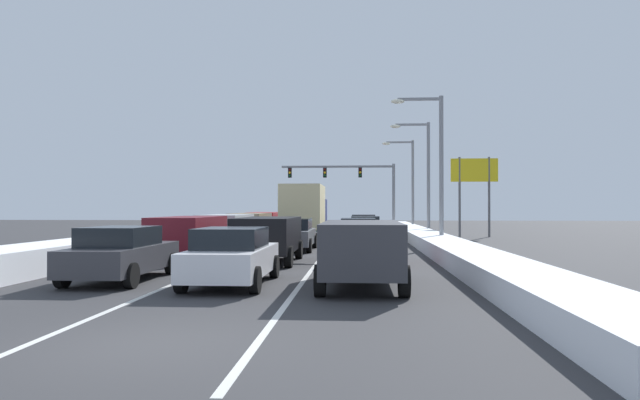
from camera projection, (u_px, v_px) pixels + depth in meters
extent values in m
plane|color=#333335|center=(291.00, 250.00, 27.30)|extent=(121.81, 121.81, 0.00)
cube|color=silver|center=(331.00, 244.00, 31.86)|extent=(0.14, 51.53, 0.01)
cube|color=silver|center=(270.00, 244.00, 32.08)|extent=(0.14, 51.53, 0.01)
cube|color=white|center=(427.00, 239.00, 31.51)|extent=(1.85, 51.53, 0.63)
cube|color=white|center=(177.00, 236.00, 32.44)|extent=(2.19, 51.53, 0.84)
cube|color=#38383D|center=(361.00, 246.00, 14.78)|extent=(1.95, 4.90, 1.25)
cube|color=black|center=(362.00, 241.00, 12.37)|extent=(1.56, 0.06, 0.55)
cube|color=red|center=(326.00, 258.00, 12.43)|extent=(0.20, 0.08, 0.28)
cube|color=red|center=(398.00, 259.00, 12.33)|extent=(0.20, 0.08, 0.28)
cylinder|color=black|center=(328.00, 266.00, 16.53)|extent=(0.25, 0.74, 0.74)
cylinder|color=black|center=(395.00, 266.00, 16.40)|extent=(0.25, 0.74, 0.74)
cylinder|color=black|center=(320.00, 281.00, 13.14)|extent=(0.25, 0.74, 0.74)
cylinder|color=black|center=(404.00, 281.00, 13.01)|extent=(0.25, 0.74, 0.74)
cube|color=maroon|center=(363.00, 245.00, 21.28)|extent=(1.82, 4.50, 0.70)
cube|color=black|center=(363.00, 229.00, 21.14)|extent=(1.64, 2.20, 0.55)
cube|color=red|center=(343.00, 246.00, 19.13)|extent=(0.24, 0.08, 0.14)
cube|color=red|center=(385.00, 246.00, 19.04)|extent=(0.24, 0.08, 0.14)
cylinder|color=black|center=(341.00, 250.00, 22.88)|extent=(0.22, 0.66, 0.66)
cylinder|color=black|center=(386.00, 250.00, 22.76)|extent=(0.22, 0.66, 0.66)
cylinder|color=black|center=(338.00, 257.00, 19.79)|extent=(0.22, 0.66, 0.66)
cylinder|color=black|center=(390.00, 257.00, 19.67)|extent=(0.22, 0.66, 0.66)
cube|color=#B7BABF|center=(358.00, 236.00, 28.20)|extent=(1.82, 4.50, 0.70)
cube|color=black|center=(358.00, 224.00, 28.06)|extent=(1.64, 2.20, 0.55)
cube|color=red|center=(343.00, 236.00, 26.06)|extent=(0.24, 0.08, 0.14)
cube|color=red|center=(374.00, 236.00, 25.96)|extent=(0.24, 0.08, 0.14)
cylinder|color=black|center=(341.00, 240.00, 29.81)|extent=(0.22, 0.66, 0.66)
cylinder|color=black|center=(376.00, 240.00, 29.69)|extent=(0.22, 0.66, 0.66)
cylinder|color=black|center=(339.00, 244.00, 26.71)|extent=(0.22, 0.66, 0.66)
cylinder|color=black|center=(378.00, 244.00, 26.59)|extent=(0.22, 0.66, 0.66)
cube|color=#937F60|center=(365.00, 231.00, 34.36)|extent=(1.82, 4.50, 0.70)
cube|color=black|center=(365.00, 221.00, 34.22)|extent=(1.64, 2.20, 0.55)
cube|color=red|center=(353.00, 230.00, 32.21)|extent=(0.24, 0.08, 0.14)
cube|color=red|center=(378.00, 230.00, 32.12)|extent=(0.24, 0.08, 0.14)
cylinder|color=black|center=(351.00, 235.00, 35.96)|extent=(0.22, 0.66, 0.66)
cylinder|color=black|center=(379.00, 235.00, 35.84)|extent=(0.22, 0.66, 0.66)
cylinder|color=black|center=(350.00, 237.00, 32.87)|extent=(0.22, 0.66, 0.66)
cylinder|color=black|center=(381.00, 237.00, 32.75)|extent=(0.22, 0.66, 0.66)
cube|color=maroon|center=(363.00, 227.00, 41.32)|extent=(1.82, 4.50, 0.70)
cube|color=black|center=(363.00, 218.00, 41.18)|extent=(1.64, 2.20, 0.55)
cube|color=red|center=(354.00, 226.00, 39.17)|extent=(0.24, 0.08, 0.14)
cube|color=red|center=(374.00, 226.00, 39.08)|extent=(0.24, 0.08, 0.14)
cylinder|color=black|center=(351.00, 230.00, 42.92)|extent=(0.22, 0.66, 0.66)
cylinder|color=black|center=(375.00, 230.00, 42.80)|extent=(0.22, 0.66, 0.66)
cylinder|color=black|center=(351.00, 232.00, 39.83)|extent=(0.22, 0.66, 0.66)
cylinder|color=black|center=(376.00, 232.00, 39.71)|extent=(0.22, 0.66, 0.66)
cube|color=silver|center=(232.00, 261.00, 15.17)|extent=(1.82, 4.50, 0.70)
cube|color=black|center=(231.00, 238.00, 15.03)|extent=(1.64, 2.20, 0.55)
cube|color=red|center=(181.00, 265.00, 13.02)|extent=(0.24, 0.08, 0.14)
cube|color=red|center=(241.00, 265.00, 12.93)|extent=(0.24, 0.08, 0.14)
cylinder|color=black|center=(214.00, 266.00, 16.77)|extent=(0.22, 0.66, 0.66)
cylinder|color=black|center=(274.00, 266.00, 16.65)|extent=(0.22, 0.66, 0.66)
cylinder|color=black|center=(181.00, 279.00, 13.68)|extent=(0.22, 0.66, 0.66)
cylinder|color=black|center=(255.00, 280.00, 13.56)|extent=(0.22, 0.66, 0.66)
cube|color=black|center=(268.00, 234.00, 21.20)|extent=(1.95, 4.90, 1.25)
cube|color=black|center=(257.00, 229.00, 18.80)|extent=(1.56, 0.06, 0.55)
cube|color=red|center=(234.00, 241.00, 18.86)|extent=(0.20, 0.08, 0.28)
cube|color=red|center=(281.00, 241.00, 18.76)|extent=(0.20, 0.08, 0.28)
cylinder|color=black|center=(251.00, 249.00, 22.96)|extent=(0.25, 0.74, 0.74)
cylinder|color=black|center=(299.00, 249.00, 22.83)|extent=(0.25, 0.74, 0.74)
cylinder|color=black|center=(233.00, 256.00, 19.56)|extent=(0.25, 0.74, 0.74)
cylinder|color=black|center=(289.00, 257.00, 19.44)|extent=(0.25, 0.74, 0.74)
cube|color=slate|center=(293.00, 237.00, 27.22)|extent=(1.82, 4.50, 0.70)
cube|color=black|center=(293.00, 224.00, 27.08)|extent=(1.64, 2.20, 0.55)
cube|color=red|center=(272.00, 237.00, 25.07)|extent=(0.24, 0.08, 0.14)
cube|color=red|center=(303.00, 237.00, 24.98)|extent=(0.24, 0.08, 0.14)
cylinder|color=black|center=(279.00, 241.00, 28.82)|extent=(0.22, 0.66, 0.66)
cylinder|color=black|center=(314.00, 241.00, 28.70)|extent=(0.22, 0.66, 0.66)
cylinder|color=black|center=(270.00, 245.00, 25.73)|extent=(0.22, 0.66, 0.66)
cylinder|color=black|center=(309.00, 246.00, 25.61)|extent=(0.22, 0.66, 0.66)
cube|color=navy|center=(308.00, 215.00, 37.89)|extent=(2.35, 2.20, 2.00)
cube|color=#D1C18C|center=(303.00, 207.00, 34.31)|extent=(2.35, 5.00, 2.60)
cylinder|color=black|center=(292.00, 231.00, 38.25)|extent=(0.28, 0.92, 0.92)
cylinder|color=black|center=(326.00, 231.00, 38.10)|extent=(0.28, 0.92, 0.92)
cylinder|color=black|center=(281.00, 235.00, 32.87)|extent=(0.28, 0.92, 0.92)
cylinder|color=black|center=(320.00, 235.00, 32.72)|extent=(0.28, 0.92, 0.92)
cube|color=#1E5633|center=(314.00, 226.00, 43.39)|extent=(1.82, 4.50, 0.70)
cube|color=black|center=(314.00, 218.00, 43.25)|extent=(1.64, 2.20, 0.55)
cube|color=red|center=(302.00, 225.00, 41.25)|extent=(0.24, 0.08, 0.14)
cube|color=red|center=(321.00, 225.00, 41.15)|extent=(0.24, 0.08, 0.14)
cylinder|color=black|center=(304.00, 229.00, 44.99)|extent=(0.22, 0.66, 0.66)
cylinder|color=black|center=(327.00, 229.00, 44.88)|extent=(0.22, 0.66, 0.66)
cylinder|color=black|center=(300.00, 231.00, 41.90)|extent=(0.22, 0.66, 0.66)
cylinder|color=black|center=(325.00, 231.00, 41.78)|extent=(0.22, 0.66, 0.66)
cube|color=#38383D|center=(122.00, 258.00, 16.04)|extent=(1.82, 4.50, 0.70)
cube|color=black|center=(120.00, 237.00, 15.90)|extent=(1.64, 2.20, 0.55)
cube|color=red|center=(57.00, 261.00, 13.89)|extent=(0.24, 0.08, 0.14)
cube|color=red|center=(112.00, 261.00, 13.80)|extent=(0.24, 0.08, 0.14)
cylinder|color=black|center=(114.00, 263.00, 17.64)|extent=(0.22, 0.66, 0.66)
cylinder|color=black|center=(171.00, 263.00, 17.52)|extent=(0.22, 0.66, 0.66)
cylinder|color=black|center=(63.00, 275.00, 14.55)|extent=(0.22, 0.66, 0.66)
cylinder|color=black|center=(131.00, 276.00, 14.43)|extent=(0.22, 0.66, 0.66)
cube|color=maroon|center=(189.00, 233.00, 22.70)|extent=(1.95, 4.90, 1.25)
cube|color=black|center=(169.00, 228.00, 20.30)|extent=(1.56, 0.06, 0.55)
cube|color=red|center=(147.00, 238.00, 20.36)|extent=(0.20, 0.08, 0.28)
cube|color=red|center=(190.00, 238.00, 20.25)|extent=(0.20, 0.08, 0.28)
cylinder|color=black|center=(178.00, 247.00, 24.45)|extent=(0.25, 0.74, 0.74)
cylinder|color=black|center=(223.00, 247.00, 24.32)|extent=(0.25, 0.74, 0.74)
cylinder|color=black|center=(149.00, 253.00, 21.06)|extent=(0.25, 0.74, 0.74)
cylinder|color=black|center=(201.00, 253.00, 20.93)|extent=(0.25, 0.74, 0.74)
cube|color=#B7BABF|center=(226.00, 227.00, 28.97)|extent=(1.95, 4.90, 1.25)
cube|color=black|center=(214.00, 223.00, 26.57)|extent=(1.56, 0.06, 0.55)
cube|color=red|center=(198.00, 231.00, 26.63)|extent=(0.20, 0.08, 0.28)
cube|color=red|center=(231.00, 231.00, 26.53)|extent=(0.20, 0.08, 0.28)
cylinder|color=black|center=(216.00, 238.00, 30.73)|extent=(0.25, 0.74, 0.74)
cylinder|color=black|center=(251.00, 239.00, 30.60)|extent=(0.25, 0.74, 0.74)
cylinder|color=black|center=(198.00, 242.00, 27.33)|extent=(0.25, 0.74, 0.74)
cylinder|color=black|center=(238.00, 243.00, 27.21)|extent=(0.25, 0.74, 0.74)
cube|color=#937F60|center=(250.00, 223.00, 35.66)|extent=(1.95, 4.90, 1.25)
cube|color=black|center=(243.00, 220.00, 33.26)|extent=(1.56, 0.06, 0.55)
cube|color=red|center=(229.00, 226.00, 33.32)|extent=(0.20, 0.08, 0.28)
cube|color=red|center=(256.00, 226.00, 33.21)|extent=(0.20, 0.08, 0.28)
cylinder|color=black|center=(241.00, 233.00, 37.41)|extent=(0.25, 0.74, 0.74)
cylinder|color=black|center=(270.00, 233.00, 37.29)|extent=(0.25, 0.74, 0.74)
cylinder|color=black|center=(229.00, 235.00, 34.02)|extent=(0.25, 0.74, 0.74)
cylinder|color=black|center=(261.00, 236.00, 33.89)|extent=(0.25, 0.74, 0.74)
cube|color=maroon|center=(265.00, 221.00, 41.73)|extent=(1.95, 4.90, 1.25)
cube|color=black|center=(259.00, 218.00, 39.33)|extent=(1.56, 0.06, 0.55)
cube|color=red|center=(248.00, 223.00, 39.39)|extent=(0.20, 0.08, 0.28)
cube|color=red|center=(270.00, 223.00, 39.29)|extent=(0.20, 0.08, 0.28)
cylinder|color=black|center=(256.00, 229.00, 43.49)|extent=(0.25, 0.74, 0.74)
cylinder|color=black|center=(281.00, 229.00, 43.36)|extent=(0.25, 0.74, 0.74)
cylinder|color=black|center=(247.00, 231.00, 40.09)|extent=(0.25, 0.74, 0.74)
cylinder|color=black|center=(274.00, 231.00, 39.97)|extent=(0.25, 0.74, 0.74)
cylinder|color=slate|center=(394.00, 196.00, 54.94)|extent=(0.28, 0.28, 6.20)
cube|color=slate|center=(337.00, 167.00, 55.33)|extent=(10.80, 0.20, 0.20)
cube|color=black|center=(360.00, 173.00, 55.18)|extent=(0.34, 0.34, 0.95)
sphere|color=#4C0A0A|center=(360.00, 169.00, 55.00)|extent=(0.22, 0.22, 0.22)
sphere|color=#F2AD14|center=(360.00, 172.00, 54.99)|extent=(0.22, 0.22, 0.22)
sphere|color=#0C3819|center=(360.00, 175.00, 54.99)|extent=(0.22, 0.22, 0.22)
cube|color=black|center=(325.00, 173.00, 55.41)|extent=(0.34, 0.34, 0.95)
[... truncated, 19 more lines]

